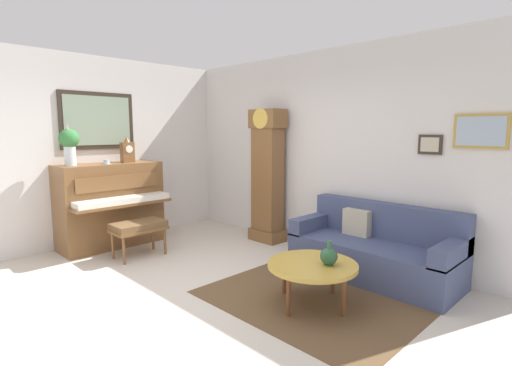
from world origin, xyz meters
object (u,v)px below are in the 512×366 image
(piano, at_px, (111,204))
(couch, at_px, (375,250))
(piano_bench, at_px, (139,227))
(coffee_table, at_px, (313,266))
(green_jug, at_px, (329,256))
(grandfather_clock, at_px, (267,179))
(flower_vase, at_px, (69,143))
(teacup, at_px, (107,162))
(mantel_clock, at_px, (127,151))

(piano, xyz_separation_m, couch, (3.36, 1.66, -0.31))
(piano_bench, relative_size, coffee_table, 0.80)
(green_jug, bearing_deg, grandfather_clock, 148.33)
(couch, bearing_deg, green_jug, -85.58)
(piano, relative_size, coffee_table, 1.64)
(flower_vase, xyz_separation_m, teacup, (0.07, 0.46, -0.29))
(flower_vase, relative_size, green_jug, 2.42)
(piano, height_order, teacup, teacup)
(teacup, bearing_deg, couch, 27.76)
(mantel_clock, relative_size, teacup, 3.28)
(flower_vase, distance_m, teacup, 0.55)
(piano, bearing_deg, coffee_table, 9.14)
(coffee_table, xyz_separation_m, teacup, (-3.23, -0.60, 0.86))
(grandfather_clock, distance_m, mantel_clock, 2.16)
(piano_bench, height_order, flower_vase, flower_vase)
(piano, xyz_separation_m, coffee_table, (3.30, 0.53, -0.23))
(mantel_clock, bearing_deg, piano_bench, -19.11)
(grandfather_clock, xyz_separation_m, teacup, (-1.37, -1.90, 0.29))
(piano, relative_size, mantel_clock, 3.79)
(piano, distance_m, grandfather_clock, 2.36)
(piano, xyz_separation_m, grandfather_clock, (1.45, 1.83, 0.34))
(mantel_clock, height_order, teacup, mantel_clock)
(mantel_clock, relative_size, flower_vase, 0.66)
(coffee_table, height_order, mantel_clock, mantel_clock)
(piano_bench, xyz_separation_m, teacup, (-0.68, -0.10, 0.85))
(piano, relative_size, teacup, 12.41)
(piano_bench, relative_size, couch, 0.37)
(flower_vase, bearing_deg, mantel_clock, 89.97)
(mantel_clock, bearing_deg, coffee_table, 4.09)
(couch, distance_m, teacup, 3.83)
(piano_bench, bearing_deg, green_jug, 12.04)
(piano, bearing_deg, mantel_clock, 89.50)
(couch, height_order, flower_vase, flower_vase)
(grandfather_clock, distance_m, teacup, 2.36)
(couch, height_order, coffee_table, couch)
(piano_bench, relative_size, green_jug, 2.92)
(couch, bearing_deg, grandfather_clock, 174.93)
(green_jug, bearing_deg, mantel_clock, -174.87)
(couch, relative_size, flower_vase, 3.28)
(flower_vase, bearing_deg, piano_bench, 36.59)
(piano, distance_m, couch, 3.76)
(piano, xyz_separation_m, piano_bench, (0.76, 0.03, -0.22))
(piano, height_order, flower_vase, flower_vase)
(coffee_table, bearing_deg, grandfather_clock, 144.94)
(couch, height_order, teacup, teacup)
(piano_bench, bearing_deg, piano, -177.53)
(piano, xyz_separation_m, teacup, (0.08, -0.07, 0.63))
(coffee_table, distance_m, teacup, 3.39)
(couch, bearing_deg, coffee_table, -92.79)
(grandfather_clock, xyz_separation_m, mantel_clock, (-1.45, -1.54, 0.44))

